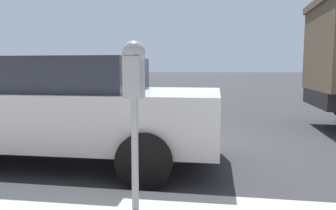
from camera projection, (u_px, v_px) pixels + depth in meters
The scene contains 3 objects.
ground_plane at pixel (157, 149), 5.51m from camera, with size 220.00×220.00×0.00m, color #333335.
parking_meter at pixel (134, 83), 2.71m from camera, with size 0.21×0.19×1.45m.
car_silver at pixel (64, 107), 4.72m from camera, with size 2.12×4.41×1.50m.
Camera 1 is at (-5.29, -1.06, 1.35)m, focal length 35.00 mm.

